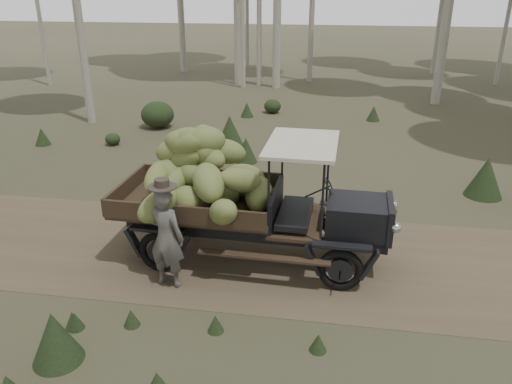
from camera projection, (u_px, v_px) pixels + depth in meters
ground at (358, 263)px, 9.88m from camera, size 120.00×120.00×0.00m
dirt_track at (358, 263)px, 9.88m from camera, size 70.00×4.00×0.01m
banana_truck at (223, 183)px, 9.55m from camera, size 5.47×2.78×2.74m
farmer at (166, 236)px, 8.85m from camera, size 0.78×0.61×2.08m
undergrowth at (417, 240)px, 9.68m from camera, size 24.49×22.47×1.40m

